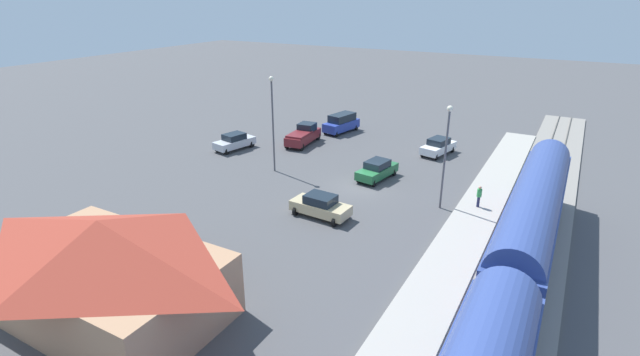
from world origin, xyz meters
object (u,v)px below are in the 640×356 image
(light_pole_lot_center, at_px, (273,114))
(sedan_green, at_px, (377,170))
(light_pole_near_platform, at_px, (446,146))
(sedan_tan, at_px, (320,206))
(suv_blue, at_px, (342,123))
(pickup_maroon, at_px, (303,135))
(sedan_silver, at_px, (234,141))
(station_building, at_px, (105,267))
(pedestrian_on_platform, at_px, (479,195))
(sedan_white, at_px, (438,146))

(light_pole_lot_center, bearing_deg, sedan_green, -163.08)
(sedan_green, distance_m, light_pole_near_platform, 8.53)
(sedan_tan, relative_size, suv_blue, 0.89)
(sedan_green, xyz_separation_m, pickup_maroon, (11.19, -5.77, 0.15))
(suv_blue, height_order, sedan_silver, suv_blue)
(station_building, xyz_separation_m, light_pole_lot_center, (4.67, -21.58, 2.63))
(suv_blue, relative_size, light_pole_lot_center, 0.59)
(suv_blue, relative_size, pickup_maroon, 0.93)
(pedestrian_on_platform, bearing_deg, station_building, 57.92)
(sedan_green, distance_m, light_pole_lot_center, 10.64)
(sedan_green, relative_size, sedan_tan, 1.03)
(light_pole_near_platform, height_order, light_pole_lot_center, light_pole_lot_center)
(suv_blue, distance_m, light_pole_lot_center, 15.50)
(suv_blue, xyz_separation_m, pickup_maroon, (1.51, 6.31, -0.12))
(suv_blue, xyz_separation_m, light_pole_near_platform, (-16.35, 15.35, 3.91))
(pickup_maroon, bearing_deg, light_pole_near_platform, 153.16)
(sedan_tan, xyz_separation_m, light_pole_near_platform, (-7.39, -5.87, 4.18))
(pickup_maroon, xyz_separation_m, light_pole_near_platform, (-17.87, 9.04, 4.03))
(sedan_tan, height_order, suv_blue, suv_blue)
(sedan_white, distance_m, pickup_maroon, 14.51)
(light_pole_near_platform, distance_m, light_pole_lot_center, 15.88)
(pickup_maroon, relative_size, light_pole_near_platform, 0.69)
(sedan_green, bearing_deg, light_pole_near_platform, 153.92)
(sedan_green, relative_size, suv_blue, 0.91)
(station_building, xyz_separation_m, light_pole_near_platform, (-11.20, -21.11, 2.23))
(suv_blue, height_order, pickup_maroon, suv_blue)
(sedan_green, height_order, sedan_silver, same)
(sedan_green, relative_size, light_pole_lot_center, 0.54)
(sedan_tan, bearing_deg, pedestrian_on_platform, -145.69)
(pickup_maroon, distance_m, light_pole_lot_center, 9.85)
(pedestrian_on_platform, xyz_separation_m, light_pole_lot_center, (18.51, 0.50, 4.18))
(sedan_green, relative_size, light_pole_near_platform, 0.59)
(suv_blue, height_order, light_pole_lot_center, light_pole_lot_center)
(sedan_tan, bearing_deg, pickup_maroon, -54.89)
(sedan_silver, bearing_deg, light_pole_near_platform, 170.74)
(pickup_maroon, bearing_deg, sedan_white, -165.21)
(sedan_white, bearing_deg, suv_blue, -11.78)
(pedestrian_on_platform, xyz_separation_m, sedan_tan, (10.03, 6.84, -0.40))
(sedan_tan, bearing_deg, station_building, 75.96)
(pedestrian_on_platform, height_order, light_pole_lot_center, light_pole_lot_center)
(sedan_tan, xyz_separation_m, light_pole_lot_center, (8.48, -6.34, 4.58))
(station_building, relative_size, pickup_maroon, 2.23)
(sedan_silver, distance_m, pickup_maroon, 7.54)
(light_pole_near_platform, bearing_deg, pickup_maroon, -26.84)
(pedestrian_on_platform, bearing_deg, light_pole_lot_center, 1.55)
(sedan_tan, height_order, sedan_silver, same)
(sedan_green, xyz_separation_m, sedan_tan, (0.71, 9.14, 0.00))
(pedestrian_on_platform, bearing_deg, pickup_maroon, -21.46)
(light_pole_near_platform, relative_size, light_pole_lot_center, 0.92)
(sedan_green, xyz_separation_m, sedan_white, (-2.84, -9.47, 0.00))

